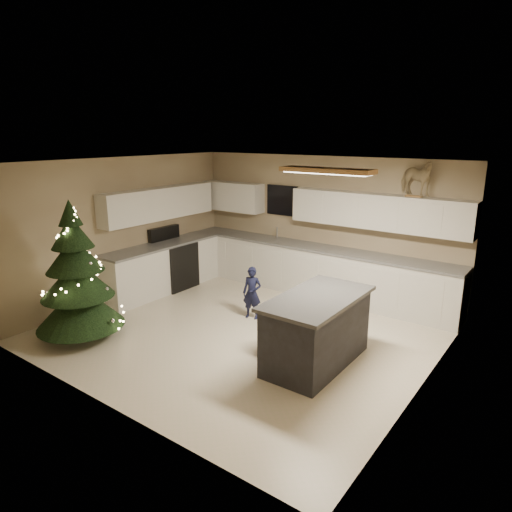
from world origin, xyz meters
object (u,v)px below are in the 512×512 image
Objects in this scene: island at (317,330)px; bar_stool at (277,318)px; toddler at (252,293)px; rocking_horse at (415,178)px; christmas_tree at (77,283)px.

bar_stool is (-0.61, -0.02, 0.03)m from island.
island is 1.93× the size of toddler.
rocking_horse is at bearing 27.37° from toddler.
bar_stool is at bearing 27.40° from christmas_tree.
toddler is 3.25m from rocking_horse.
christmas_tree is at bearing 159.65° from rocking_horse.
island reaches higher than bar_stool.
christmas_tree is at bearing -142.72° from toddler.
rocking_horse is at bearing 69.50° from bar_stool.
toddler is at bearing 154.67° from rocking_horse.
christmas_tree is (-3.26, -1.40, 0.39)m from island.
island is at bearing 2.21° from bar_stool.
island is 2.30× the size of rocking_horse.
christmas_tree is 2.72m from toddler.
christmas_tree reaches higher than island.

